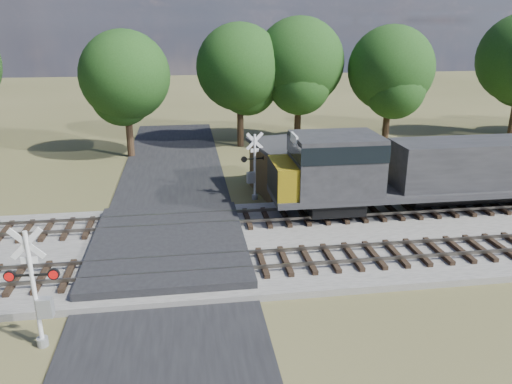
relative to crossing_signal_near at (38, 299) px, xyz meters
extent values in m
plane|color=#454525|center=(3.90, 6.14, -1.76)|extent=(160.00, 160.00, 0.00)
cube|color=gray|center=(13.90, 6.64, -1.61)|extent=(140.00, 10.00, 0.30)
cube|color=black|center=(3.90, 6.14, -1.72)|extent=(7.00, 60.00, 0.08)
cube|color=#262628|center=(3.90, 6.64, -1.45)|extent=(7.00, 9.00, 0.62)
cube|color=black|center=(5.90, 4.14, -1.37)|extent=(44.00, 2.60, 0.18)
cube|color=#58534C|center=(13.90, 3.42, -1.21)|extent=(140.00, 0.08, 0.15)
cube|color=#58534C|center=(13.90, 4.86, -1.21)|extent=(140.00, 0.08, 0.15)
cube|color=black|center=(5.90, 9.14, -1.37)|extent=(44.00, 2.60, 0.18)
cube|color=#58534C|center=(13.90, 8.42, -1.21)|extent=(140.00, 0.08, 0.15)
cube|color=#58534C|center=(13.90, 9.86, -1.21)|extent=(140.00, 0.08, 0.15)
cylinder|color=silver|center=(-0.09, 0.00, 0.29)|extent=(0.14, 0.14, 4.11)
cylinder|color=#929597|center=(-0.09, 0.00, -1.61)|extent=(0.37, 0.37, 0.31)
cube|color=silver|center=(-0.09, 0.00, 1.94)|extent=(1.08, 0.09, 1.08)
cube|color=silver|center=(-0.09, 0.00, 1.94)|extent=(1.08, 0.09, 1.08)
cube|color=silver|center=(-0.09, 0.00, 1.37)|extent=(0.52, 0.06, 0.23)
cube|color=black|center=(-0.09, 0.00, 0.86)|extent=(1.65, 0.14, 0.06)
cylinder|color=red|center=(-0.75, 0.04, 0.86)|extent=(0.37, 0.12, 0.37)
cylinder|color=red|center=(0.58, -0.03, 0.86)|extent=(0.37, 0.12, 0.37)
cube|color=#929597|center=(0.17, -0.01, -0.32)|extent=(0.48, 0.33, 0.67)
cylinder|color=silver|center=(8.85, 13.12, 0.22)|extent=(0.14, 0.14, 3.97)
cylinder|color=#929597|center=(8.85, 13.12, -1.62)|extent=(0.36, 0.36, 0.30)
cube|color=silver|center=(8.85, 13.12, 1.81)|extent=(1.04, 0.17, 1.04)
cube|color=silver|center=(8.85, 13.12, 1.81)|extent=(1.04, 0.17, 1.04)
cube|color=silver|center=(8.85, 13.12, 1.27)|extent=(0.50, 0.09, 0.22)
cube|color=black|center=(8.85, 13.12, 0.77)|extent=(1.58, 0.26, 0.06)
cylinder|color=red|center=(9.49, 13.20, 0.77)|extent=(0.37, 0.14, 0.36)
cylinder|color=red|center=(8.21, 13.04, 0.77)|extent=(0.37, 0.14, 0.36)
cube|color=#929597|center=(8.60, 13.09, -0.37)|extent=(0.48, 0.35, 0.65)
cube|color=#4C3720|center=(11.34, 14.18, -0.29)|extent=(4.86, 4.86, 2.95)
cube|color=#2B2B2D|center=(11.34, 14.18, 1.29)|extent=(5.35, 5.35, 0.21)
cylinder|color=black|center=(0.61, 24.39, 0.65)|extent=(0.56, 0.56, 4.82)
sphere|color=#183811|center=(0.61, 24.39, 4.51)|extent=(6.75, 6.75, 6.75)
cylinder|color=black|center=(9.54, 26.63, 0.76)|extent=(0.56, 0.56, 5.06)
sphere|color=#183811|center=(9.54, 26.63, 4.81)|extent=(7.08, 7.08, 7.08)
cylinder|color=black|center=(14.52, 26.80, 0.88)|extent=(0.56, 0.56, 5.29)
sphere|color=#183811|center=(14.52, 26.80, 5.12)|extent=(7.41, 7.41, 7.41)
cylinder|color=black|center=(21.72, 24.83, 0.72)|extent=(0.56, 0.56, 4.97)
sphere|color=#183811|center=(21.72, 24.83, 4.70)|extent=(6.96, 6.96, 6.96)
camera|label=1|loc=(4.88, -14.77, 8.41)|focal=35.00mm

